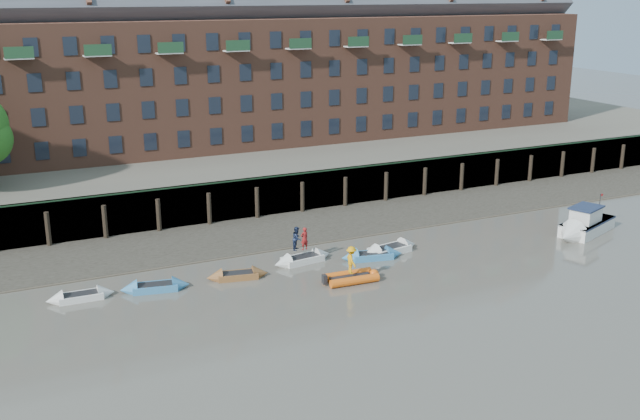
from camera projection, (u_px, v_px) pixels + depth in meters
ground at (427, 316)px, 42.53m from camera, size 220.00×220.00×0.00m
foreshore at (299, 228)px, 58.11m from camera, size 110.00×8.00×0.50m
mud_band at (317, 241)px, 55.17m from camera, size 110.00×1.60×0.10m
river_wall at (277, 195)px, 61.45m from camera, size 110.00×1.23×3.30m
bank_terrace at (224, 162)px, 73.24m from camera, size 110.00×28.00×3.20m
apartment_terrace at (217, 44)px, 70.92m from camera, size 80.60×15.56×20.98m
rowboat_0 at (81, 297)px, 44.65m from camera, size 4.02×1.28×1.16m
rowboat_1 at (155, 287)px, 46.02m from camera, size 4.37×2.01×1.22m
rowboat_2 at (238, 275)px, 47.94m from camera, size 4.11×1.88×1.15m
rowboat_3 at (303, 259)px, 50.78m from camera, size 4.51×1.84×1.27m
rowboat_4 at (372, 256)px, 51.46m from camera, size 4.51×2.09×1.26m
rowboat_5 at (390, 250)px, 52.58m from camera, size 4.87×2.12×1.37m
rib_tender at (353, 277)px, 47.48m from camera, size 3.62×1.86×0.62m
motor_launch at (581, 227)px, 56.10m from camera, size 6.97×4.41×2.74m
person_rower_a at (304, 239)px, 50.53m from camera, size 0.64×0.48×1.58m
person_rower_b at (297, 238)px, 50.50m from camera, size 0.98×1.01×1.63m
person_rib_crew at (351, 260)px, 47.02m from camera, size 0.80×1.23×1.79m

